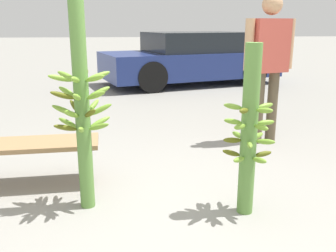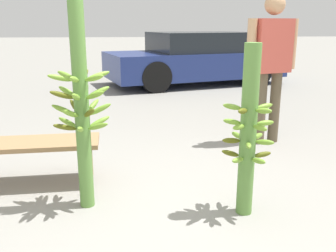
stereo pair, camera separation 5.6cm
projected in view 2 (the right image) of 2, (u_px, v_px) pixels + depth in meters
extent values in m
plane|color=gray|center=(179.00, 224.00, 2.69)|extent=(80.00, 80.00, 0.00)
cylinder|color=#5B8C3D|center=(81.00, 104.00, 2.76)|extent=(0.11, 0.11, 1.64)
ellipsoid|color=#75A333|center=(60.00, 78.00, 2.64)|extent=(0.19, 0.11, 0.08)
ellipsoid|color=#75A333|center=(74.00, 79.00, 2.57)|extent=(0.06, 0.19, 0.08)
ellipsoid|color=#75A333|center=(94.00, 78.00, 2.63)|extent=(0.17, 0.14, 0.08)
ellipsoid|color=#75A333|center=(98.00, 76.00, 2.76)|extent=(0.19, 0.11, 0.08)
ellipsoid|color=#545914|center=(85.00, 74.00, 2.84)|extent=(0.06, 0.19, 0.08)
ellipsoid|color=#75A333|center=(66.00, 75.00, 2.77)|extent=(0.17, 0.14, 0.08)
ellipsoid|color=#75A333|center=(85.00, 90.00, 2.87)|extent=(0.06, 0.19, 0.10)
ellipsoid|color=#75A333|center=(67.00, 92.00, 2.80)|extent=(0.17, 0.14, 0.10)
ellipsoid|color=#545914|center=(62.00, 95.00, 2.67)|extent=(0.18, 0.11, 0.10)
ellipsoid|color=#75A333|center=(76.00, 97.00, 2.60)|extent=(0.06, 0.19, 0.10)
ellipsoid|color=#75A333|center=(95.00, 95.00, 2.67)|extent=(0.17, 0.14, 0.10)
ellipsoid|color=#75A333|center=(99.00, 92.00, 2.80)|extent=(0.18, 0.11, 0.10)
ellipsoid|color=#545914|center=(89.00, 113.00, 2.66)|extent=(0.12, 0.18, 0.11)
ellipsoid|color=#75A333|center=(100.00, 109.00, 2.78)|extent=(0.18, 0.04, 0.11)
ellipsoid|color=#75A333|center=(92.00, 106.00, 2.88)|extent=(0.12, 0.18, 0.11)
ellipsoid|color=#545914|center=(75.00, 107.00, 2.87)|extent=(0.12, 0.18, 0.11)
ellipsoid|color=#75A333|center=(63.00, 110.00, 2.75)|extent=(0.18, 0.04, 0.11)
ellipsoid|color=#75A333|center=(70.00, 113.00, 2.65)|extent=(0.12, 0.18, 0.11)
ellipsoid|color=#545914|center=(65.00, 127.00, 2.72)|extent=(0.18, 0.13, 0.09)
ellipsoid|color=#75A333|center=(80.00, 129.00, 2.66)|extent=(0.04, 0.18, 0.09)
ellipsoid|color=#75A333|center=(98.00, 126.00, 2.74)|extent=(0.18, 0.13, 0.09)
ellipsoid|color=#75A333|center=(100.00, 122.00, 2.87)|extent=(0.18, 0.13, 0.09)
ellipsoid|color=#75A333|center=(85.00, 120.00, 2.93)|extent=(0.04, 0.18, 0.09)
ellipsoid|color=#75A333|center=(68.00, 122.00, 2.85)|extent=(0.18, 0.13, 0.09)
cylinder|color=#5B8C3D|center=(248.00, 132.00, 2.69)|extent=(0.12, 0.12, 1.27)
ellipsoid|color=#75A333|center=(264.00, 107.00, 2.69)|extent=(0.14, 0.07, 0.06)
ellipsoid|color=#75A333|center=(245.00, 104.00, 2.76)|extent=(0.05, 0.14, 0.06)
ellipsoid|color=#75A333|center=(232.00, 107.00, 2.68)|extent=(0.14, 0.09, 0.06)
ellipsoid|color=#545914|center=(243.00, 111.00, 2.55)|extent=(0.12, 0.13, 0.06)
ellipsoid|color=#75A333|center=(264.00, 111.00, 2.55)|extent=(0.11, 0.14, 0.06)
ellipsoid|color=#75A333|center=(260.00, 128.00, 2.57)|extent=(0.09, 0.14, 0.05)
ellipsoid|color=#75A333|center=(265.00, 123.00, 2.69)|extent=(0.14, 0.05, 0.05)
ellipsoid|color=#75A333|center=(248.00, 120.00, 2.79)|extent=(0.07, 0.14, 0.05)
ellipsoid|color=#75A333|center=(232.00, 122.00, 2.73)|extent=(0.14, 0.11, 0.05)
ellipsoid|color=#75A333|center=(239.00, 127.00, 2.59)|extent=(0.13, 0.12, 0.05)
ellipsoid|color=#545914|center=(231.00, 141.00, 2.69)|extent=(0.14, 0.05, 0.05)
ellipsoid|color=#75A333|center=(248.00, 145.00, 2.59)|extent=(0.07, 0.14, 0.05)
ellipsoid|color=#75A333|center=(265.00, 142.00, 2.65)|extent=(0.14, 0.11, 0.05)
ellipsoid|color=#75A333|center=(257.00, 136.00, 2.79)|extent=(0.13, 0.12, 0.05)
ellipsoid|color=#75A333|center=(237.00, 135.00, 2.81)|extent=(0.09, 0.14, 0.05)
ellipsoid|color=#545914|center=(262.00, 155.00, 2.76)|extent=(0.14, 0.05, 0.06)
ellipsoid|color=#75A333|center=(245.00, 150.00, 2.86)|extent=(0.07, 0.14, 0.06)
ellipsoid|color=#545914|center=(230.00, 153.00, 2.79)|extent=(0.14, 0.10, 0.06)
ellipsoid|color=#75A333|center=(238.00, 160.00, 2.65)|extent=(0.13, 0.12, 0.06)
ellipsoid|color=#75A333|center=(258.00, 161.00, 2.64)|extent=(0.09, 0.14, 0.06)
cylinder|color=brown|center=(261.00, 109.00, 4.41)|extent=(0.15, 0.15, 0.85)
cylinder|color=brown|center=(275.00, 107.00, 4.48)|extent=(0.15, 0.15, 0.85)
cube|color=#BF4C3F|center=(272.00, 46.00, 4.25)|extent=(0.48, 0.31, 0.60)
cylinder|color=tan|center=(251.00, 45.00, 4.16)|extent=(0.13, 0.13, 0.57)
cylinder|color=tan|center=(292.00, 44.00, 4.35)|extent=(0.13, 0.13, 0.57)
sphere|color=tan|center=(275.00, 4.00, 4.14)|extent=(0.23, 0.23, 0.23)
cube|color=#99754C|center=(34.00, 143.00, 3.26)|extent=(1.14, 0.47, 0.04)
cylinder|color=#99754C|center=(89.00, 157.00, 3.52)|extent=(0.06, 0.06, 0.36)
cylinder|color=#99754C|center=(87.00, 168.00, 3.24)|extent=(0.06, 0.06, 0.36)
cube|color=navy|center=(194.00, 64.00, 8.88)|extent=(4.38, 2.83, 0.58)
cube|color=black|center=(201.00, 42.00, 8.80)|extent=(2.59, 2.19, 0.45)
cylinder|color=black|center=(156.00, 77.00, 7.75)|extent=(0.68, 0.37, 0.65)
cylinder|color=black|center=(134.00, 69.00, 9.21)|extent=(0.68, 0.37, 0.65)
cylinder|color=black|center=(258.00, 72.00, 8.63)|extent=(0.68, 0.37, 0.65)
cylinder|color=black|center=(223.00, 65.00, 10.09)|extent=(0.68, 0.37, 0.65)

